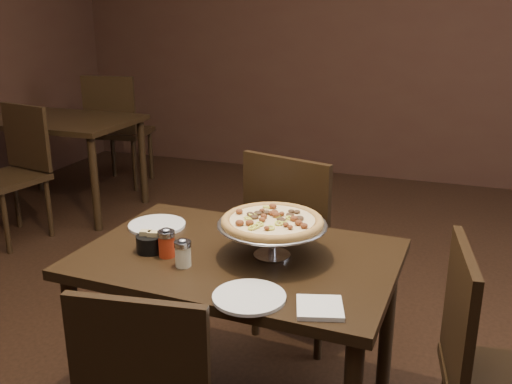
% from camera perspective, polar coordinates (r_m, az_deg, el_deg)
% --- Properties ---
extents(room, '(6.04, 7.04, 2.84)m').
position_cam_1_polar(room, '(1.86, 0.96, 14.38)').
color(room, black).
rests_on(room, ground).
extents(dining_table, '(1.13, 0.78, 0.69)m').
position_cam_1_polar(dining_table, '(2.07, -1.79, -8.48)').
color(dining_table, black).
rests_on(dining_table, ground).
extents(background_table, '(1.15, 0.77, 0.72)m').
position_cam_1_polar(background_table, '(4.62, -19.09, 5.84)').
color(background_table, black).
rests_on(background_table, ground).
extents(pizza_stand, '(0.38, 0.38, 0.16)m').
position_cam_1_polar(pizza_stand, '(1.96, 1.64, -3.00)').
color(pizza_stand, '#AEAEB5').
rests_on(pizza_stand, dining_table).
extents(parmesan_shaker, '(0.06, 0.06, 0.10)m').
position_cam_1_polar(parmesan_shaker, '(1.93, -7.31, -6.07)').
color(parmesan_shaker, beige).
rests_on(parmesan_shaker, dining_table).
extents(pepper_flake_shaker, '(0.06, 0.06, 0.11)m').
position_cam_1_polar(pepper_flake_shaker, '(2.01, -8.93, -5.06)').
color(pepper_flake_shaker, '#9B1B0E').
rests_on(pepper_flake_shaker, dining_table).
extents(packet_caddy, '(0.10, 0.10, 0.08)m').
position_cam_1_polar(packet_caddy, '(2.07, -10.53, -5.01)').
color(packet_caddy, black).
rests_on(packet_caddy, dining_table).
extents(napkin_stack, '(0.16, 0.16, 0.01)m').
position_cam_1_polar(napkin_stack, '(1.68, 6.39, -11.42)').
color(napkin_stack, silver).
rests_on(napkin_stack, dining_table).
extents(plate_left, '(0.23, 0.23, 0.01)m').
position_cam_1_polar(plate_left, '(2.31, -9.87, -3.28)').
color(plate_left, silver).
rests_on(plate_left, dining_table).
extents(plate_near, '(0.22, 0.22, 0.01)m').
position_cam_1_polar(plate_near, '(1.73, -0.69, -10.46)').
color(plate_near, silver).
rests_on(plate_near, dining_table).
extents(serving_spatula, '(0.14, 0.14, 0.02)m').
position_cam_1_polar(serving_spatula, '(1.94, -0.34, -3.33)').
color(serving_spatula, '#AEAEB5').
rests_on(serving_spatula, pizza_stand).
extents(chair_far, '(0.53, 0.53, 0.92)m').
position_cam_1_polar(chair_far, '(2.63, 4.30, -4.84)').
color(chair_far, black).
rests_on(chair_far, ground).
extents(chair_side, '(0.45, 0.45, 0.86)m').
position_cam_1_polar(chair_side, '(1.95, 22.46, -16.19)').
color(chair_side, black).
rests_on(chair_side, ground).
extents(bg_chair_far, '(0.52, 0.52, 0.98)m').
position_cam_1_polar(bg_chair_far, '(5.11, -13.70, 6.38)').
color(bg_chair_far, black).
rests_on(bg_chair_far, ground).
extents(bg_chair_near, '(0.49, 0.49, 0.90)m').
position_cam_1_polar(bg_chair_near, '(4.16, -22.96, 2.24)').
color(bg_chair_near, black).
rests_on(bg_chair_near, ground).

